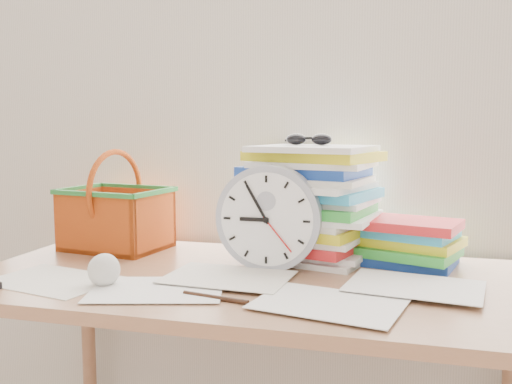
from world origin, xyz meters
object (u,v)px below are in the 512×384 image
(paper_stack, at_px, (310,203))
(clock, at_px, (269,218))
(desk, at_px, (252,306))
(basket, at_px, (116,201))
(book_stack, at_px, (409,242))

(paper_stack, height_order, clock, paper_stack)
(desk, distance_m, basket, 0.56)
(clock, bearing_deg, paper_stack, 62.66)
(desk, bearing_deg, paper_stack, 65.06)
(book_stack, bearing_deg, paper_stack, -179.79)
(paper_stack, bearing_deg, book_stack, 0.21)
(desk, height_order, clock, clock)
(clock, distance_m, basket, 0.52)
(paper_stack, xyz_separation_m, book_stack, (0.27, 0.00, -0.10))
(desk, bearing_deg, clock, 70.49)
(desk, xyz_separation_m, basket, (-0.48, 0.20, 0.22))
(clock, xyz_separation_m, basket, (-0.50, 0.13, 0.01))
(paper_stack, relative_size, clock, 1.31)
(clock, distance_m, book_stack, 0.38)
(paper_stack, distance_m, book_stack, 0.28)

